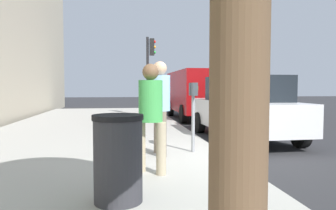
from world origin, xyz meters
The scene contains 9 objects.
ground_plane centered at (0.00, 0.00, 0.00)m, with size 80.00×80.00×0.00m, color #2B2B2D.
sidewalk_slab centered at (0.00, 3.00, 0.07)m, with size 28.00×6.00×0.15m, color #A8A59E.
parking_meter centered at (0.31, 0.59, 1.17)m, with size 0.36×0.12×1.41m.
pedestrian_at_meter centered at (0.12, 1.29, 1.23)m, with size 0.54×0.40×1.82m.
pedestrian_bystander centered at (-1.18, 1.59, 1.12)m, with size 0.37×0.45×1.68m.
parked_sedan_near centered at (2.49, -1.35, 0.89)m, with size 4.45×2.07×1.77m.
parked_van_far centered at (8.27, -1.35, 1.26)m, with size 5.20×2.12×2.18m.
traffic_signal centered at (8.68, 0.76, 2.58)m, with size 0.24×0.44×3.60m.
trash_bin centered at (-2.34, 2.07, 0.66)m, with size 0.59×0.59×1.01m.
Camera 1 is at (-6.00, 2.01, 1.48)m, focal length 34.09 mm.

